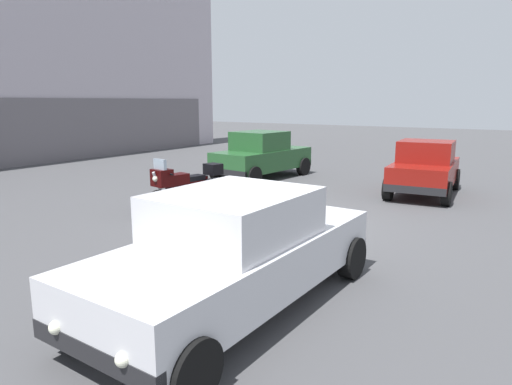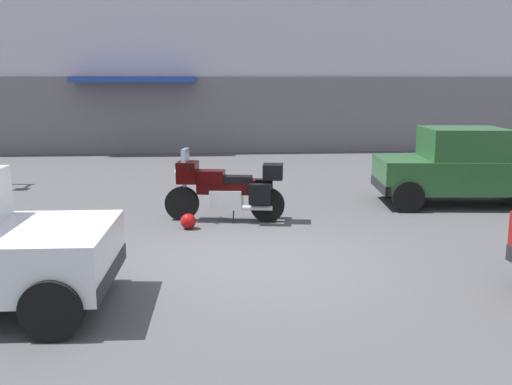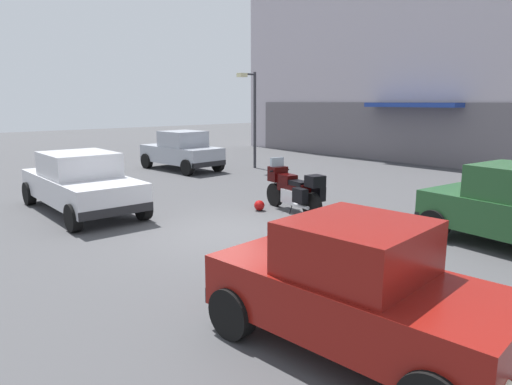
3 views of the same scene
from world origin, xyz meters
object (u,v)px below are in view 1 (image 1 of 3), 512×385
(car_sedan_far, at_px, (236,250))
(car_compact_side, at_px, (425,168))
(car_hatchback_near, at_px, (262,155))
(motorcycle, at_px, (187,186))
(bollard_curbside, at_px, (264,154))
(helmet, at_px, (186,214))

(car_sedan_far, distance_m, car_compact_side, 8.95)
(car_hatchback_near, bearing_deg, car_compact_side, -82.98)
(car_compact_side, bearing_deg, motorcycle, 135.00)
(car_sedan_far, height_order, bollard_curbside, car_sedan_far)
(helmet, distance_m, car_sedan_far, 4.70)
(bollard_curbside, bearing_deg, car_sedan_far, -149.60)
(helmet, distance_m, bollard_curbside, 9.59)
(helmet, relative_size, bollard_curbside, 0.33)
(helmet, relative_size, car_compact_side, 0.08)
(car_sedan_far, bearing_deg, car_compact_side, 179.53)
(car_sedan_far, xyz_separation_m, bollard_curbside, (11.95, 7.01, -0.33))
(motorcycle, relative_size, car_compact_side, 0.63)
(motorcycle, distance_m, bollard_curbside, 8.73)
(car_hatchback_near, bearing_deg, bollard_curbside, 36.45)
(car_hatchback_near, height_order, car_sedan_far, car_hatchback_near)
(motorcycle, relative_size, bollard_curbside, 2.67)
(bollard_curbside, bearing_deg, helmet, -158.86)
(motorcycle, bearing_deg, car_hatchback_near, -158.66)
(motorcycle, distance_m, car_sedan_far, 5.55)
(motorcycle, xyz_separation_m, car_sedan_far, (-3.72, -4.11, 0.16))
(bollard_curbside, bearing_deg, car_compact_side, -112.33)
(motorcycle, bearing_deg, car_sedan_far, 57.43)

